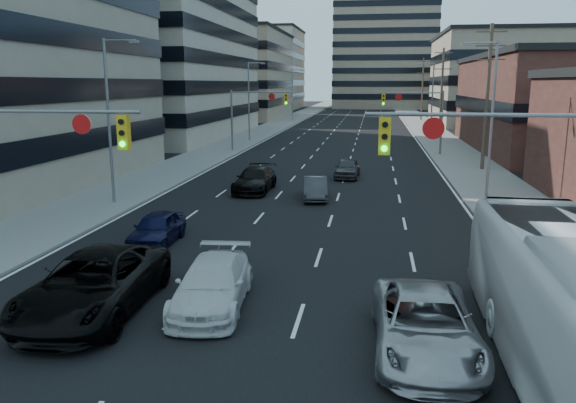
{
  "coord_description": "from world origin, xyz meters",
  "views": [
    {
      "loc": [
        3.77,
        -8.94,
        6.71
      ],
      "look_at": [
        0.58,
        12.05,
        2.2
      ],
      "focal_mm": 35.0,
      "sensor_mm": 36.0,
      "label": 1
    }
  ],
  "objects_px": {
    "white_van": "(213,284)",
    "sedan_blue": "(157,228)",
    "silver_suv": "(425,325)",
    "black_pickup": "(94,284)"
  },
  "relations": [
    {
      "from": "white_van",
      "to": "sedan_blue",
      "type": "height_order",
      "value": "white_van"
    },
    {
      "from": "white_van",
      "to": "silver_suv",
      "type": "xyz_separation_m",
      "value": [
        6.11,
        -2.1,
        0.04
      ]
    },
    {
      "from": "black_pickup",
      "to": "silver_suv",
      "type": "height_order",
      "value": "black_pickup"
    },
    {
      "from": "black_pickup",
      "to": "white_van",
      "type": "distance_m",
      "value": 3.48
    },
    {
      "from": "silver_suv",
      "to": "sedan_blue",
      "type": "bearing_deg",
      "value": 139.67
    },
    {
      "from": "silver_suv",
      "to": "sedan_blue",
      "type": "relative_size",
      "value": 1.36
    },
    {
      "from": "black_pickup",
      "to": "silver_suv",
      "type": "bearing_deg",
      "value": -9.46
    },
    {
      "from": "white_van",
      "to": "silver_suv",
      "type": "bearing_deg",
      "value": -23.83
    },
    {
      "from": "white_van",
      "to": "sedan_blue",
      "type": "xyz_separation_m",
      "value": [
        -4.24,
        6.23,
        -0.03
      ]
    },
    {
      "from": "white_van",
      "to": "sedan_blue",
      "type": "distance_m",
      "value": 7.53
    }
  ]
}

